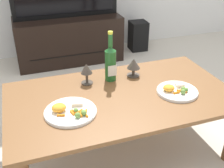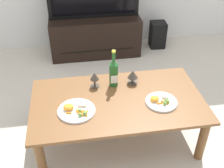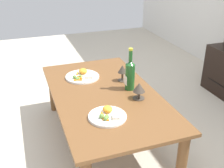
{
  "view_description": "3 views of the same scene",
  "coord_description": "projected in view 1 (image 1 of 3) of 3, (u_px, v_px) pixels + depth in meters",
  "views": [
    {
      "loc": [
        -0.52,
        -1.33,
        1.29
      ],
      "look_at": [
        -0.05,
        0.04,
        0.48
      ],
      "focal_mm": 44.55,
      "sensor_mm": 36.0,
      "label": 1
    },
    {
      "loc": [
        -0.31,
        -1.67,
        1.79
      ],
      "look_at": [
        -0.03,
        0.07,
        0.53
      ],
      "focal_mm": 44.24,
      "sensor_mm": 36.0,
      "label": 2
    },
    {
      "loc": [
        1.76,
        -0.57,
        1.39
      ],
      "look_at": [
        0.02,
        0.05,
        0.5
      ],
      "focal_mm": 44.58,
      "sensor_mm": 36.0,
      "label": 3
    }
  ],
  "objects": [
    {
      "name": "dining_table",
      "position": [
        121.0,
        103.0,
        1.7
      ],
      "size": [
        1.36,
        0.76,
        0.42
      ],
      "color": "brown",
      "rests_on": "ground_plane"
    },
    {
      "name": "goblet_left",
      "position": [
        87.0,
        70.0,
        1.75
      ],
      "size": [
        0.08,
        0.08,
        0.14
      ],
      "color": "#473D33",
      "rests_on": "dining_table"
    },
    {
      "name": "dinner_plate_right",
      "position": [
        177.0,
        91.0,
        1.68
      ],
      "size": [
        0.25,
        0.25,
        0.05
      ],
      "color": "white",
      "rests_on": "dining_table"
    },
    {
      "name": "floor_speaker",
      "position": [
        138.0,
        36.0,
        3.35
      ],
      "size": [
        0.21,
        0.21,
        0.35
      ],
      "primitive_type": "cube",
      "rotation": [
        0.0,
        0.0,
        -0.05
      ],
      "color": "black",
      "rests_on": "ground_plane"
    },
    {
      "name": "dinner_plate_left",
      "position": [
        70.0,
        111.0,
        1.49
      ],
      "size": [
        0.28,
        0.28,
        0.05
      ],
      "color": "white",
      "rests_on": "dining_table"
    },
    {
      "name": "tv_stand",
      "position": [
        69.0,
        39.0,
        3.04
      ],
      "size": [
        1.12,
        0.46,
        0.49
      ],
      "color": "black",
      "rests_on": "ground_plane"
    },
    {
      "name": "wine_bottle",
      "position": [
        111.0,
        62.0,
        1.77
      ],
      "size": [
        0.07,
        0.07,
        0.33
      ],
      "color": "#1E5923",
      "rests_on": "dining_table"
    },
    {
      "name": "goblet_right",
      "position": [
        134.0,
        65.0,
        1.84
      ],
      "size": [
        0.09,
        0.09,
        0.12
      ],
      "color": "#473D33",
      "rests_on": "dining_table"
    },
    {
      "name": "ground_plane",
      "position": [
        120.0,
        148.0,
        1.87
      ],
      "size": [
        6.4,
        6.4,
        0.0
      ],
      "primitive_type": "plane",
      "color": "beige"
    }
  ]
}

